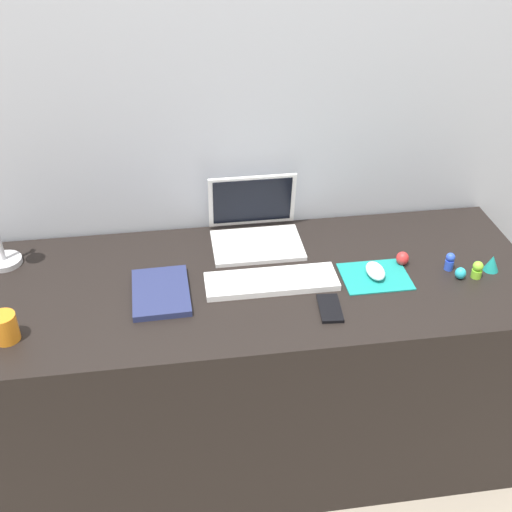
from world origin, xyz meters
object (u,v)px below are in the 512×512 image
at_px(mouse, 375,271).
at_px(toy_figurine_teal, 492,263).
at_px(laptop, 255,225).
at_px(toy_figurine_cyan, 460,273).
at_px(cell_phone, 330,308).
at_px(notebook_pad, 161,292).
at_px(keyboard, 271,281).
at_px(toy_figurine_lime, 477,269).
at_px(toy_figurine_red, 402,258).
at_px(coffee_mug, 5,328).
at_px(toy_figurine_blue, 450,261).

distance_m(mouse, toy_figurine_teal, 0.38).
bearing_deg(laptop, toy_figurine_cyan, -28.14).
relative_size(cell_phone, notebook_pad, 0.53).
relative_size(keyboard, toy_figurine_teal, 7.63).
bearing_deg(mouse, toy_figurine_lime, -8.89).
bearing_deg(notebook_pad, toy_figurine_teal, -2.40).
relative_size(toy_figurine_cyan, toy_figurine_lime, 0.66).
distance_m(laptop, toy_figurine_lime, 0.73).
relative_size(keyboard, toy_figurine_red, 9.05).
bearing_deg(coffee_mug, toy_figurine_cyan, 4.04).
distance_m(notebook_pad, coffee_mug, 0.45).
distance_m(mouse, toy_figurine_blue, 0.25).
relative_size(cell_phone, coffee_mug, 1.54).
height_order(laptop, toy_figurine_red, laptop).
distance_m(toy_figurine_red, toy_figurine_teal, 0.28).
relative_size(laptop, cell_phone, 2.34).
bearing_deg(toy_figurine_lime, notebook_pad, 177.20).
xyz_separation_m(keyboard, notebook_pad, (-0.34, -0.01, 0.00)).
bearing_deg(laptop, cell_phone, -68.82).
bearing_deg(toy_figurine_blue, toy_figurine_lime, -38.08).
xyz_separation_m(cell_phone, toy_figurine_red, (0.29, 0.20, 0.02)).
bearing_deg(keyboard, toy_figurine_red, 6.20).
height_order(keyboard, cell_phone, keyboard).
distance_m(laptop, toy_figurine_blue, 0.65).
distance_m(laptop, coffee_mug, 0.86).
bearing_deg(keyboard, toy_figurine_cyan, -5.18).
bearing_deg(toy_figurine_cyan, coffee_mug, -175.96).
xyz_separation_m(notebook_pad, toy_figurine_lime, (0.98, -0.05, 0.02)).
bearing_deg(toy_figurine_blue, laptop, 155.27).
height_order(keyboard, coffee_mug, coffee_mug).
distance_m(coffee_mug, toy_figurine_lime, 1.41).
relative_size(toy_figurine_cyan, toy_figurine_teal, 0.71).
xyz_separation_m(cell_phone, toy_figurine_lime, (0.49, 0.09, 0.02)).
bearing_deg(toy_figurine_red, laptop, 153.69).
height_order(cell_phone, toy_figurine_lime, toy_figurine_lime).
xyz_separation_m(notebook_pad, toy_figurine_cyan, (0.93, -0.05, 0.01)).
bearing_deg(coffee_mug, toy_figurine_teal, 4.80).
xyz_separation_m(keyboard, toy_figurine_teal, (0.71, -0.03, 0.02)).
height_order(laptop, coffee_mug, laptop).
bearing_deg(toy_figurine_teal, coffee_mug, -175.20).
bearing_deg(toy_figurine_blue, cell_phone, -160.81).
relative_size(notebook_pad, toy_figurine_red, 5.30).
height_order(cell_phone, coffee_mug, coffee_mug).
height_order(cell_phone, toy_figurine_red, toy_figurine_red).
height_order(toy_figurine_red, toy_figurine_blue, toy_figurine_blue).
bearing_deg(coffee_mug, toy_figurine_blue, 6.30).
relative_size(coffee_mug, toy_figurine_teal, 1.55).
distance_m(toy_figurine_red, toy_figurine_blue, 0.15).
bearing_deg(toy_figurine_blue, mouse, -178.89).
distance_m(cell_phone, toy_figurine_teal, 0.57).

